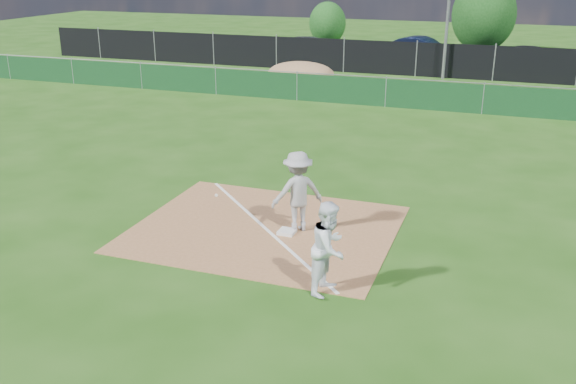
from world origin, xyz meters
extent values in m
plane|color=#1E490F|center=(0.00, 10.00, 0.00)|extent=(90.00, 90.00, 0.00)
cube|color=#93613B|center=(0.00, 1.00, 0.01)|extent=(6.00, 5.00, 0.02)
cube|color=white|center=(0.00, 1.00, 0.03)|extent=(5.01, 5.01, 0.01)
cube|color=#0E3618|center=(0.00, 15.00, 0.60)|extent=(44.00, 0.05, 1.20)
ellipsoid|color=#926C46|center=(-5.00, 18.50, 0.58)|extent=(3.38, 2.60, 1.17)
cube|color=black|center=(0.00, 23.00, 0.90)|extent=(46.00, 0.04, 1.80)
cube|color=black|center=(0.00, 28.00, 0.01)|extent=(46.00, 9.00, 0.01)
cylinder|color=slate|center=(1.50, 22.70, 4.00)|extent=(0.16, 0.16, 8.00)
cube|color=silver|center=(0.59, 0.89, 0.06)|extent=(0.38, 0.38, 0.08)
imported|color=#ABABAE|center=(0.75, 1.18, 0.97)|extent=(1.40, 1.32, 1.90)
sphere|color=white|center=(-1.27, 1.06, 0.66)|extent=(0.08, 0.08, 0.08)
imported|color=white|center=(2.26, -1.38, 0.91)|extent=(0.81, 0.98, 1.83)
imported|color=#96999D|center=(-7.15, 27.04, 0.75)|extent=(4.67, 2.90, 1.48)
imported|color=black|center=(-0.49, 28.41, 0.74)|extent=(4.69, 2.73, 1.46)
imported|color=black|center=(6.00, 27.74, 0.65)|extent=(4.76, 3.13, 1.28)
cylinder|color=#382316|center=(-8.04, 33.47, 0.44)|extent=(0.24, 0.24, 0.87)
ellipsoid|color=#164B15|center=(-8.04, 33.47, 1.60)|extent=(2.62, 2.62, 3.01)
cylinder|color=#382316|center=(2.68, 33.02, 0.68)|extent=(0.24, 0.24, 1.37)
ellipsoid|color=#144413|center=(2.68, 33.02, 2.51)|extent=(4.10, 4.10, 4.72)
camera|label=1|loc=(5.21, -11.93, 6.03)|focal=40.00mm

